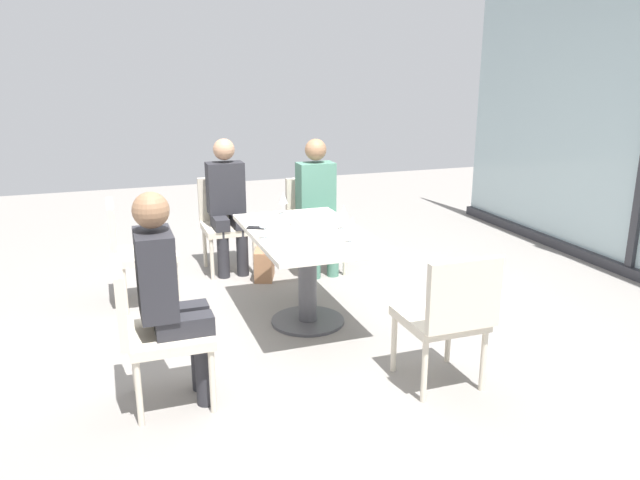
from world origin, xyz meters
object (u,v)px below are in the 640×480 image
dining_table_main (307,254)px  person_front_right (168,289)px  cell_phone_on_table (257,228)px  wine_glass_1 (344,212)px  chair_far_right (448,313)px  chair_side_end (226,218)px  wine_glass_0 (352,224)px  coffee_cup (296,220)px  chair_front_left (134,247)px  person_far_left (318,200)px  handbag_0 (264,264)px  chair_front_right (151,325)px  wine_glass_3 (283,198)px  chair_far_left (314,219)px  person_side_end (227,200)px  wine_glass_2 (264,221)px

dining_table_main → person_front_right: size_ratio=1.09×
cell_phone_on_table → wine_glass_1: bearing=96.5°
chair_far_right → chair_side_end: bearing=-163.9°
wine_glass_0 → coffee_cup: bearing=-159.9°
chair_front_left → coffee_cup: size_ratio=9.67×
cell_phone_on_table → coffee_cup: bearing=116.3°
person_far_left → handbag_0: 0.77m
chair_far_right → chair_front_right: bearing=-103.3°
person_far_left → wine_glass_3: size_ratio=6.81×
chair_far_right → chair_far_left: bearing=180.0°
person_front_right → cell_phone_on_table: person_front_right is taller
dining_table_main → cell_phone_on_table: bearing=-120.7°
chair_far_right → person_front_right: bearing=-104.2°
chair_far_left → coffee_cup: 1.19m
chair_front_right → cell_phone_on_table: bearing=139.5°
chair_front_left → wine_glass_0: bearing=48.6°
person_far_left → coffee_cup: size_ratio=14.00×
chair_far_right → coffee_cup: (-1.41, -0.50, 0.28)m
chair_far_right → wine_glass_3: (-1.79, -0.49, 0.37)m
person_side_end → wine_glass_1: (1.46, 0.59, 0.16)m
wine_glass_2 → cell_phone_on_table: size_ratio=1.28×
chair_front_right → chair_far_right: bearing=76.7°
dining_table_main → person_side_end: person_side_end is taller
person_side_end → wine_glass_0: 1.90m
person_far_left → cell_phone_on_table: (0.92, -0.81, 0.03)m
person_far_left → cell_phone_on_table: bearing=-41.4°
chair_far_left → wine_glass_3: size_ratio=4.70×
chair_side_end → person_far_left: bearing=62.7°
chair_side_end → wine_glass_0: wine_glass_0 is taller
chair_front_left → person_side_end: (-0.59, 0.89, 0.20)m
cell_phone_on_table → wine_glass_2: bearing=25.2°
chair_side_end → chair_front_left: bearing=-51.9°
chair_front_left → person_far_left: 1.72m
chair_front_right → chair_front_left: same height
chair_front_left → cell_phone_on_table: chair_front_left is taller
chair_far_left → chair_front_right: size_ratio=1.00×
chair_front_right → handbag_0: 2.26m
chair_side_end → coffee_cup: size_ratio=9.67×
dining_table_main → cell_phone_on_table: cell_phone_on_table is taller
chair_front_left → wine_glass_1: (0.87, 1.48, 0.37)m
person_far_left → dining_table_main: bearing=-23.1°
person_front_right → wine_glass_0: 1.36m
dining_table_main → wine_glass_2: bearing=-72.3°
chair_side_end → chair_far_right: bearing=16.1°
handbag_0 → coffee_cup: bearing=22.3°
chair_front_right → coffee_cup: (-1.01, 1.18, 0.28)m
cell_phone_on_table → chair_far_right: bearing=58.4°
chair_side_end → chair_front_left: size_ratio=1.00×
chair_front_right → chair_far_right: same height
chair_side_end → cell_phone_on_table: 1.35m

